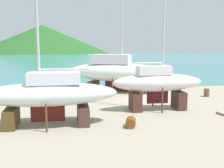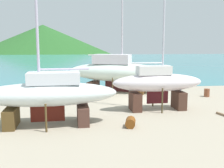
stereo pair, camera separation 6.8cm
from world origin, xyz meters
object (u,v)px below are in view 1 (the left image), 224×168
object	(u,v)px
barrel_rust_near	(131,122)
sailboat_far_slipway	(116,71)
sailboat_mid_port	(157,83)
worker	(179,83)
barrel_ochre	(207,93)
sailboat_large_starboard	(48,94)

from	to	relation	value
barrel_rust_near	sailboat_far_slipway	bearing A→B (deg)	86.28
sailboat_mid_port	barrel_rust_near	bearing A→B (deg)	-127.21
sailboat_far_slipway	worker	world-z (taller)	sailboat_far_slipway
worker	sailboat_mid_port	bearing A→B (deg)	0.99
sailboat_mid_port	worker	bearing A→B (deg)	56.23
sailboat_mid_port	worker	xyz separation A→B (m)	(4.77, 7.85, -1.19)
barrel_ochre	barrel_rust_near	bearing A→B (deg)	-136.80
sailboat_mid_port	barrel_ochre	world-z (taller)	sailboat_mid_port
sailboat_large_starboard	worker	distance (m)	16.79
worker	barrel_rust_near	size ratio (longest dim) A/B	2.00
sailboat_far_slipway	sailboat_mid_port	world-z (taller)	sailboat_far_slipway
sailboat_mid_port	worker	size ratio (longest dim) A/B	7.47
worker	barrel_ochre	distance (m)	3.77
sailboat_far_slipway	worker	size ratio (longest dim) A/B	10.57
sailboat_large_starboard	barrel_ochre	xyz separation A→B (m)	(14.20, 7.49, -1.62)
barrel_rust_near	sailboat_mid_port	bearing A→B (deg)	55.28
sailboat_mid_port	sailboat_far_slipway	bearing A→B (deg)	101.48
worker	barrel_rust_near	distance (m)	14.23
sailboat_mid_port	worker	world-z (taller)	sailboat_mid_port
barrel_ochre	sailboat_mid_port	bearing A→B (deg)	-144.72
sailboat_mid_port	sailboat_large_starboard	distance (m)	8.51
sailboat_mid_port	barrel_rust_near	world-z (taller)	sailboat_mid_port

